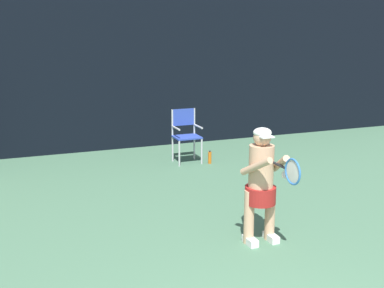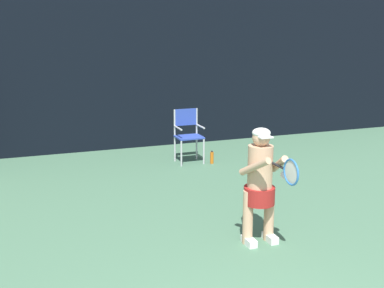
{
  "view_description": "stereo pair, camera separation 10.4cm",
  "coord_description": "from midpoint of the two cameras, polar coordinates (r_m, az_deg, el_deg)",
  "views": [
    {
      "loc": [
        -1.74,
        -2.07,
        2.61
      ],
      "look_at": [
        0.68,
        4.13,
        1.05
      ],
      "focal_mm": 44.94,
      "sensor_mm": 36.0,
      "label": 1
    },
    {
      "loc": [
        -1.64,
        -2.11,
        2.61
      ],
      "look_at": [
        0.68,
        4.13,
        1.05
      ],
      "focal_mm": 44.94,
      "sensor_mm": 36.0,
      "label": 2
    }
  ],
  "objects": [
    {
      "name": "tennis_player",
      "position": [
        6.02,
        8.59,
        -4.39
      ],
      "size": [
        0.53,
        0.61,
        1.48
      ],
      "color": "white",
      "rests_on": "ground"
    },
    {
      "name": "umpire_chair",
      "position": [
        9.74,
        -0.17,
        1.4
      ],
      "size": [
        0.52,
        0.44,
        1.08
      ],
      "color": "#B7B7BC",
      "rests_on": "ground"
    },
    {
      "name": "tennis_racket",
      "position": [
        5.59,
        12.08,
        -3.23
      ],
      "size": [
        0.03,
        0.6,
        0.31
      ],
      "rotation": [
        0.0,
        0.0,
        0.2
      ],
      "color": "black"
    },
    {
      "name": "backdrop_screen",
      "position": [
        10.75,
        -11.41,
        8.68
      ],
      "size": [
        18.0,
        0.12,
        3.66
      ],
      "color": "black",
      "rests_on": "ground"
    },
    {
      "name": "water_bottle",
      "position": [
        9.73,
        2.68,
        -1.63
      ],
      "size": [
        0.07,
        0.07,
        0.27
      ],
      "color": "#CC6417",
      "rests_on": "ground"
    }
  ]
}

